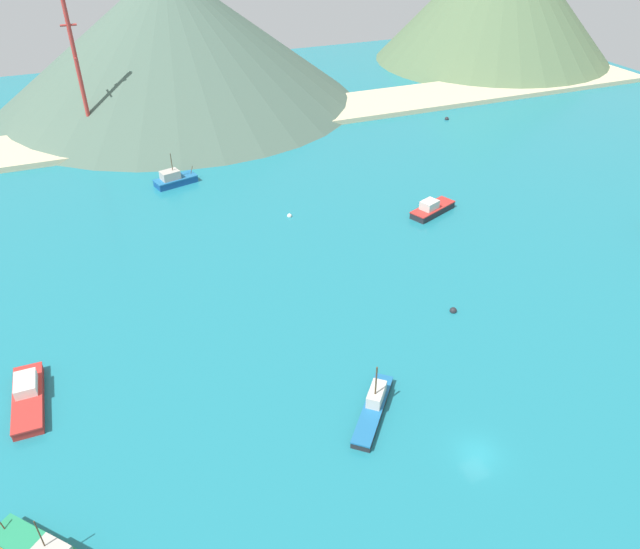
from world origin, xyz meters
TOP-DOWN VIEW (x-y plane):
  - ground at (0.00, 30.00)m, footprint 260.00×280.00m
  - fishing_boat_0 at (-16.29, 75.97)m, footprint 8.47×5.10m
  - fishing_boat_1 at (22.95, 47.01)m, footprint 9.60×6.19m
  - fishing_boat_2 at (-7.30, 9.18)m, footprint 8.62×9.54m
  - fishing_boat_7 at (-42.23, 25.19)m, footprint 3.25×10.95m
  - buoy_0 at (-0.40, 55.37)m, footprint 0.82×0.82m
  - buoy_1 at (10.82, 21.36)m, footprint 0.96×0.96m
  - buoy_2 at (51.92, 87.78)m, footprint 0.98×0.98m
  - beach_strip at (0.00, 103.66)m, footprint 247.00×19.12m
  - hill_central at (-5.01, 126.31)m, footprint 90.63×90.63m
  - radio_tower at (-28.76, 100.74)m, footprint 3.07×2.46m

SIDE VIEW (x-z plane):
  - ground at x=0.00m, z-range -0.50..0.00m
  - buoy_0 at x=-0.40m, z-range -0.27..0.55m
  - buoy_1 at x=10.82m, z-range -0.31..0.65m
  - buoy_2 at x=51.92m, z-range -0.32..0.66m
  - beach_strip at x=0.00m, z-range 0.00..1.20m
  - fishing_boat_7 at x=-42.23m, z-range -0.35..1.99m
  - fishing_boat_2 at x=-7.30m, z-range -2.31..3.97m
  - fishing_boat_1 at x=22.95m, z-range -0.43..2.30m
  - fishing_boat_0 at x=-16.29m, z-range -2.05..4.23m
  - radio_tower at x=-28.76m, z-range 0.31..31.00m
  - hill_central at x=-5.01m, z-range 0.00..32.80m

